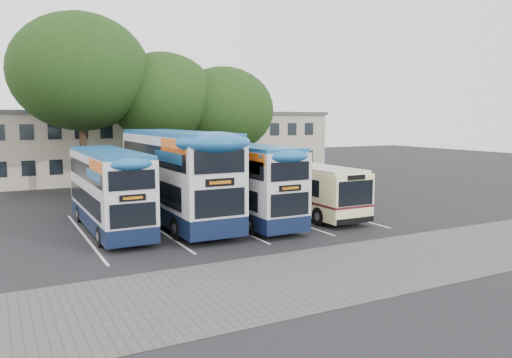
{
  "coord_description": "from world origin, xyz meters",
  "views": [
    {
      "loc": [
        -14.35,
        -19.22,
        5.53
      ],
      "look_at": [
        -1.56,
        5.0,
        2.2
      ],
      "focal_mm": 35.0,
      "sensor_mm": 36.0,
      "label": 1
    }
  ],
  "objects": [
    {
      "name": "bus_dd_mid",
      "position": [
        -5.85,
        6.04,
        2.68
      ],
      "size": [
        2.83,
        11.68,
        4.87
      ],
      "color": "#0E1834",
      "rests_on": "ground"
    },
    {
      "name": "bay_lines",
      "position": [
        -3.75,
        5.0,
        0.01
      ],
      "size": [
        14.12,
        11.0,
        0.01
      ],
      "color": "silver",
      "rests_on": "ground"
    },
    {
      "name": "tree_mid",
      "position": [
        -2.8,
        17.74,
        7.04
      ],
      "size": [
        8.07,
        8.07,
        10.48
      ],
      "color": "black",
      "rests_on": "ground"
    },
    {
      "name": "tree_left",
      "position": [
        -8.66,
        17.86,
        8.74
      ],
      "size": [
        9.63,
        9.63,
        12.85
      ],
      "color": "black",
      "rests_on": "ground"
    },
    {
      "name": "bus_single",
      "position": [
        1.54,
        5.11,
        1.64
      ],
      "size": [
        2.47,
        9.7,
        2.89
      ],
      "color": "#FCF4A8",
      "rests_on": "ground"
    },
    {
      "name": "lamp_post",
      "position": [
        6.0,
        19.97,
        5.08
      ],
      "size": [
        0.25,
        1.05,
        9.06
      ],
      "color": "gray",
      "rests_on": "ground"
    },
    {
      "name": "bus_dd_left",
      "position": [
        -9.41,
        5.75,
        2.2
      ],
      "size": [
        2.32,
        9.57,
        3.99
      ],
      "color": "#0E1834",
      "rests_on": "ground"
    },
    {
      "name": "depot_building",
      "position": [
        0.0,
        26.99,
        3.15
      ],
      "size": [
        32.4,
        8.4,
        6.2
      ],
      "color": "#B3A990",
      "rests_on": "ground"
    },
    {
      "name": "ground",
      "position": [
        0.0,
        0.0,
        0.0
      ],
      "size": [
        120.0,
        120.0,
        0.0
      ],
      "primitive_type": "plane",
      "color": "black",
      "rests_on": "ground"
    },
    {
      "name": "bus_dd_right",
      "position": [
        -2.57,
        4.8,
        2.29
      ],
      "size": [
        2.42,
        9.99,
        4.16
      ],
      "color": "#0E1834",
      "rests_on": "ground"
    },
    {
      "name": "tree_right",
      "position": [
        1.96,
        17.23,
        6.2
      ],
      "size": [
        7.96,
        7.96,
        9.59
      ],
      "color": "black",
      "rests_on": "ground"
    },
    {
      "name": "paving_strip",
      "position": [
        -2.0,
        -5.0,
        0.01
      ],
      "size": [
        40.0,
        6.0,
        0.01
      ],
      "primitive_type": "cube",
      "color": "#595654",
      "rests_on": "ground"
    }
  ]
}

